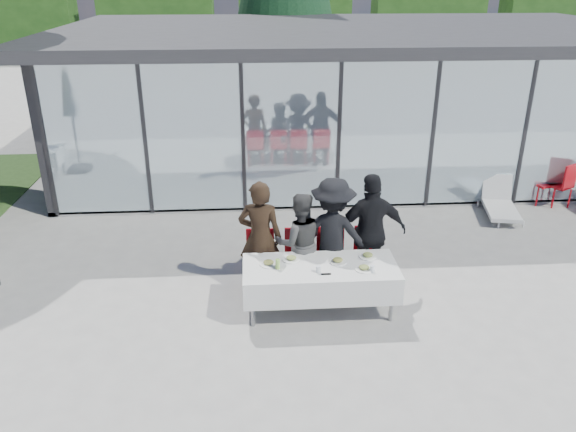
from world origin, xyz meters
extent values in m
plane|color=gray|center=(0.00, 0.00, 0.00)|extent=(90.00, 90.00, 0.00)
cube|color=gray|center=(2.00, 8.00, 0.05)|extent=(14.00, 8.00, 0.10)
cube|color=black|center=(2.00, 11.90, 1.60)|extent=(14.00, 0.20, 3.20)
cube|color=black|center=(-4.90, 8.00, 1.60)|extent=(0.20, 8.00, 3.20)
cube|color=silver|center=(2.00, 4.03, 1.60)|extent=(13.60, 0.06, 3.10)
cube|color=#2D2D30|center=(2.00, 7.60, 3.32)|extent=(14.80, 8.80, 0.24)
cube|color=#262628|center=(-4.80, 4.03, 1.60)|extent=(0.08, 0.10, 3.10)
cube|color=#262628|center=(-2.86, 4.03, 1.60)|extent=(0.08, 0.10, 3.10)
cube|color=#262628|center=(-0.91, 4.03, 1.60)|extent=(0.08, 0.10, 3.10)
cube|color=#262628|center=(1.03, 4.03, 1.60)|extent=(0.08, 0.10, 3.10)
cube|color=#262628|center=(2.97, 4.03, 1.60)|extent=(0.08, 0.10, 3.10)
cube|color=#262628|center=(4.91, 4.03, 1.60)|extent=(0.08, 0.10, 3.10)
cube|color=#B10B13|center=(-0.50, 6.50, 0.45)|extent=(0.45, 0.45, 0.90)
cube|color=#B10B13|center=(1.00, 7.00, 0.45)|extent=(0.45, 0.45, 0.90)
cube|color=#B10B13|center=(3.50, 6.50, 0.45)|extent=(0.45, 0.45, 0.90)
cube|color=#B10B13|center=(5.50, 7.20, 0.45)|extent=(0.45, 0.45, 0.90)
cube|color=#173711|center=(-14.00, 28.00, 2.20)|extent=(6.50, 2.00, 4.40)
cube|color=#173711|center=(-6.00, 28.00, 2.20)|extent=(6.50, 2.00, 4.40)
cube|color=#173711|center=(2.00, 28.00, 2.20)|extent=(6.50, 2.00, 4.40)
cube|color=#173711|center=(10.00, 28.00, 2.20)|extent=(6.50, 2.00, 4.40)
cube|color=#173711|center=(18.00, 28.00, 2.20)|extent=(6.50, 2.00, 4.40)
cube|color=silver|center=(0.20, 0.17, 0.54)|extent=(2.26, 0.96, 0.42)
cylinder|color=gray|center=(-0.80, -0.18, 0.35)|extent=(0.06, 0.06, 0.71)
cylinder|color=gray|center=(1.20, -0.18, 0.35)|extent=(0.06, 0.06, 0.71)
cylinder|color=gray|center=(-0.80, 0.52, 0.35)|extent=(0.06, 0.06, 0.71)
cylinder|color=gray|center=(1.20, 0.52, 0.35)|extent=(0.06, 0.06, 0.71)
imported|color=black|center=(-0.65, 0.82, 0.92)|extent=(0.77, 0.77, 1.84)
cube|color=#B10B13|center=(-0.65, 0.83, 0.45)|extent=(0.44, 0.44, 0.05)
cube|color=#B10B13|center=(-0.65, 1.03, 0.70)|extent=(0.44, 0.04, 0.55)
cylinder|color=#B10B13|center=(-0.83, 0.65, 0.21)|extent=(0.04, 0.04, 0.43)
cylinder|color=#B10B13|center=(-0.47, 0.65, 0.21)|extent=(0.04, 0.04, 0.43)
cylinder|color=#B10B13|center=(-0.83, 1.01, 0.21)|extent=(0.04, 0.04, 0.43)
cylinder|color=#B10B13|center=(-0.47, 1.01, 0.21)|extent=(0.04, 0.04, 0.43)
imported|color=#444444|center=(-0.04, 0.82, 0.82)|extent=(0.84, 0.84, 1.63)
cube|color=#B10B13|center=(-0.04, 0.83, 0.45)|extent=(0.44, 0.44, 0.05)
cube|color=#B10B13|center=(-0.04, 1.03, 0.70)|extent=(0.44, 0.04, 0.55)
cylinder|color=#B10B13|center=(-0.22, 0.65, 0.21)|extent=(0.04, 0.04, 0.43)
cylinder|color=#B10B13|center=(0.14, 0.65, 0.21)|extent=(0.04, 0.04, 0.43)
cylinder|color=#B10B13|center=(-0.22, 1.01, 0.21)|extent=(0.04, 0.04, 0.43)
cylinder|color=#B10B13|center=(0.14, 1.01, 0.21)|extent=(0.04, 0.04, 0.43)
imported|color=black|center=(0.47, 0.82, 0.93)|extent=(1.46, 1.46, 1.86)
cube|color=#B10B13|center=(0.47, 0.83, 0.45)|extent=(0.44, 0.44, 0.05)
cube|color=#B10B13|center=(0.47, 1.03, 0.70)|extent=(0.44, 0.04, 0.55)
cylinder|color=#B10B13|center=(0.29, 0.65, 0.21)|extent=(0.04, 0.04, 0.43)
cylinder|color=#B10B13|center=(0.65, 0.65, 0.21)|extent=(0.04, 0.04, 0.43)
cylinder|color=#B10B13|center=(0.29, 1.01, 0.21)|extent=(0.04, 0.04, 0.43)
cylinder|color=#B10B13|center=(0.65, 1.01, 0.21)|extent=(0.04, 0.04, 0.43)
imported|color=black|center=(1.07, 0.82, 0.96)|extent=(1.20, 1.20, 1.91)
cube|color=#B10B13|center=(1.07, 0.83, 0.45)|extent=(0.44, 0.44, 0.05)
cube|color=#B10B13|center=(1.07, 1.03, 0.70)|extent=(0.44, 0.04, 0.55)
cylinder|color=#B10B13|center=(0.89, 0.65, 0.21)|extent=(0.04, 0.04, 0.43)
cylinder|color=#B10B13|center=(1.25, 0.65, 0.21)|extent=(0.04, 0.04, 0.43)
cylinder|color=#B10B13|center=(0.89, 1.01, 0.21)|extent=(0.04, 0.04, 0.43)
cylinder|color=#B10B13|center=(1.25, 1.01, 0.21)|extent=(0.04, 0.04, 0.43)
cylinder|color=white|center=(-0.55, 0.26, 0.76)|extent=(0.27, 0.27, 0.01)
ellipsoid|color=tan|center=(-0.55, 0.26, 0.79)|extent=(0.15, 0.15, 0.05)
cylinder|color=white|center=(-0.21, 0.37, 0.76)|extent=(0.27, 0.27, 0.01)
ellipsoid|color=#476F29|center=(-0.21, 0.37, 0.79)|extent=(0.15, 0.15, 0.05)
cylinder|color=white|center=(0.47, 0.26, 0.76)|extent=(0.27, 0.27, 0.01)
ellipsoid|color=tan|center=(0.47, 0.26, 0.79)|extent=(0.15, 0.15, 0.05)
cylinder|color=white|center=(0.95, 0.39, 0.76)|extent=(0.27, 0.27, 0.01)
ellipsoid|color=#476F29|center=(0.95, 0.39, 0.79)|extent=(0.15, 0.15, 0.05)
cylinder|color=white|center=(0.82, 0.01, 0.76)|extent=(0.27, 0.27, 0.01)
ellipsoid|color=#476F29|center=(0.82, 0.01, 0.79)|extent=(0.15, 0.15, 0.05)
cylinder|color=#92C652|center=(-0.42, 0.12, 0.83)|extent=(0.06, 0.06, 0.15)
cylinder|color=silver|center=(0.15, -0.03, 0.80)|extent=(0.07, 0.07, 0.10)
cylinder|color=silver|center=(0.92, -0.06, 0.80)|extent=(0.07, 0.07, 0.10)
cube|color=black|center=(0.25, -0.09, 0.76)|extent=(0.14, 0.03, 0.01)
cube|color=#B10B13|center=(5.57, 4.09, 0.45)|extent=(0.55, 0.55, 0.05)
cube|color=#B10B13|center=(5.51, 4.28, 0.70)|extent=(0.43, 0.17, 0.55)
cylinder|color=#B10B13|center=(5.39, 3.91, 0.21)|extent=(0.04, 0.04, 0.43)
cylinder|color=#B10B13|center=(5.75, 3.91, 0.21)|extent=(0.04, 0.04, 0.43)
cylinder|color=#B10B13|center=(5.39, 4.27, 0.21)|extent=(0.04, 0.04, 0.43)
cylinder|color=#B10B13|center=(5.75, 4.27, 0.21)|extent=(0.04, 0.04, 0.43)
cube|color=#B10B13|center=(5.86, 3.95, 0.45)|extent=(0.60, 0.60, 0.05)
cube|color=#B10B13|center=(5.96, 3.78, 0.70)|extent=(0.40, 0.25, 0.55)
cylinder|color=#B10B13|center=(5.68, 3.77, 0.21)|extent=(0.04, 0.04, 0.43)
cylinder|color=#B10B13|center=(6.04, 3.77, 0.21)|extent=(0.04, 0.04, 0.43)
cylinder|color=#B10B13|center=(5.68, 4.13, 0.21)|extent=(0.04, 0.04, 0.43)
cylinder|color=#B10B13|center=(6.04, 4.13, 0.21)|extent=(0.04, 0.04, 0.43)
cube|color=silver|center=(4.36, 3.40, 0.18)|extent=(0.85, 1.39, 0.08)
cube|color=silver|center=(4.47, 3.94, 0.45)|extent=(0.64, 0.38, 0.54)
cylinder|color=silver|center=(4.11, 2.85, 0.07)|extent=(0.04, 0.04, 0.14)
cylinder|color=silver|center=(4.61, 2.85, 0.07)|extent=(0.04, 0.04, 0.14)
cylinder|color=silver|center=(4.11, 3.95, 0.07)|extent=(0.04, 0.04, 0.14)
cylinder|color=silver|center=(4.61, 3.95, 0.07)|extent=(0.04, 0.04, 0.14)
cylinder|color=#382316|center=(0.50, 13.00, 1.00)|extent=(0.44, 0.44, 2.00)
camera|label=1|loc=(-0.75, -6.98, 4.68)|focal=35.00mm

